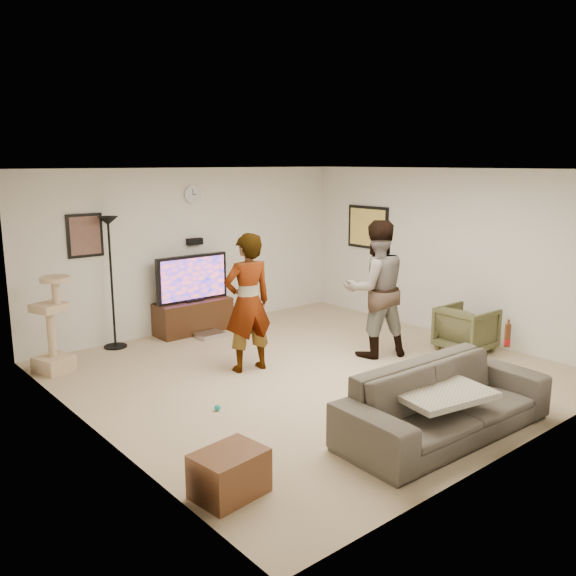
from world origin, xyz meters
TOP-DOWN VIEW (x-y plane):
  - floor at (0.00, 0.00)m, footprint 5.50×5.50m
  - ceiling at (0.00, 0.00)m, footprint 5.50×5.50m
  - wall_back at (0.00, 2.75)m, footprint 5.50×0.04m
  - wall_front at (0.00, -2.75)m, footprint 5.50×0.04m
  - wall_left at (-2.75, 0.00)m, footprint 0.04×5.50m
  - wall_right at (2.75, 0.00)m, footprint 0.04×5.50m
  - wall_clock at (0.00, 2.72)m, footprint 0.26×0.04m
  - wall_speaker at (0.00, 2.69)m, footprint 0.25×0.10m
  - picture_back at (-1.70, 2.73)m, footprint 0.42×0.03m
  - picture_right at (2.73, 1.60)m, footprint 0.03×0.78m
  - tv_stand at (-0.18, 2.50)m, footprint 1.20×0.45m
  - console_box at (-0.13, 2.11)m, footprint 0.40×0.30m
  - tv at (-0.18, 2.50)m, footprint 1.19×0.08m
  - tv_screen at (-0.18, 2.46)m, footprint 1.09×0.01m
  - floor_lamp at (-1.44, 2.55)m, footprint 0.32×0.32m
  - cat_tree at (-2.46, 2.09)m, footprint 0.50×0.50m
  - person_left at (-0.54, 0.57)m, footprint 0.69×0.51m
  - person_right at (1.12, -0.05)m, footprint 1.09×0.99m
  - sofa at (-0.18, -2.13)m, footprint 2.32×0.98m
  - throw_blanket at (-0.28, -2.13)m, footprint 1.01×0.85m
  - beer_bottle at (0.87, -2.13)m, footprint 0.06×0.06m
  - armchair at (2.24, -0.74)m, footprint 0.70×0.68m
  - side_table at (-2.40, -1.70)m, footprint 0.59×0.47m
  - toy_ball at (-1.57, -0.26)m, footprint 0.07×0.07m

SIDE VIEW (x-z plane):
  - floor at x=0.00m, z-range -0.02..0.00m
  - toy_ball at x=-1.57m, z-range 0.00..0.07m
  - console_box at x=-0.13m, z-range 0.00..0.07m
  - side_table at x=-2.40m, z-range 0.00..0.37m
  - tv_stand at x=-0.18m, z-range 0.00..0.50m
  - armchair at x=2.24m, z-range 0.00..0.63m
  - sofa at x=-0.18m, z-range 0.00..0.67m
  - throw_blanket at x=-0.28m, z-range 0.42..0.48m
  - cat_tree at x=-2.46m, z-range 0.00..1.22m
  - beer_bottle at x=0.87m, z-range 0.67..0.92m
  - tv at x=-0.18m, z-range 0.50..1.20m
  - tv_screen at x=-0.18m, z-range 0.54..1.16m
  - person_left at x=-0.54m, z-range 0.00..1.74m
  - person_right at x=1.12m, z-range 0.00..1.84m
  - floor_lamp at x=-1.44m, z-range 0.00..1.85m
  - wall_back at x=0.00m, z-range 0.00..2.50m
  - wall_front at x=0.00m, z-range 0.00..2.50m
  - wall_left at x=-2.75m, z-range 0.00..2.50m
  - wall_right at x=2.75m, z-range 0.00..2.50m
  - wall_speaker at x=0.00m, z-range 1.33..1.43m
  - picture_right at x=2.73m, z-range 1.19..1.81m
  - picture_back at x=-1.70m, z-range 1.34..1.86m
  - wall_clock at x=0.00m, z-range 1.97..2.23m
  - ceiling at x=0.00m, z-range 2.50..2.52m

